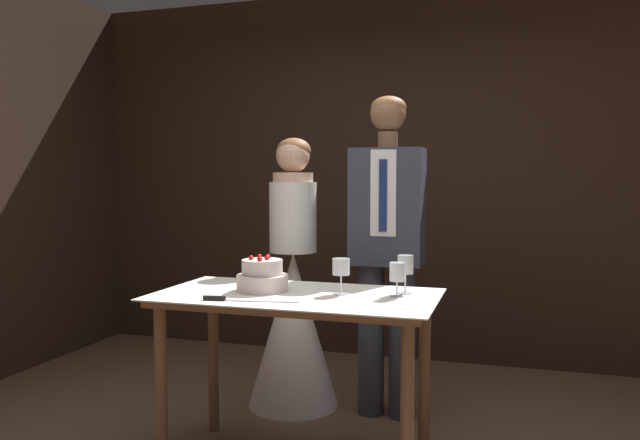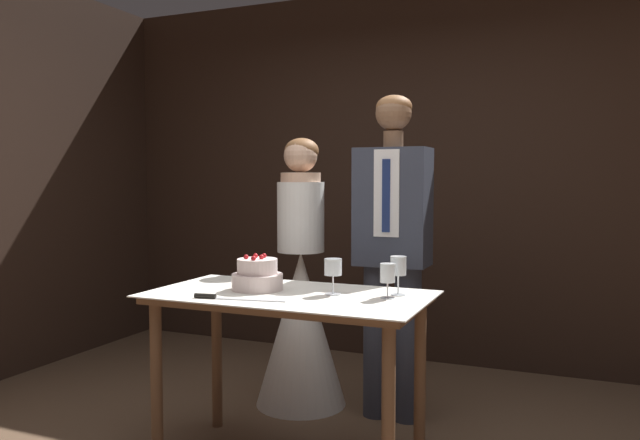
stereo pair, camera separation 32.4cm
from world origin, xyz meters
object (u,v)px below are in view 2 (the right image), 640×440
Objects in this scene: cake_knife at (222,297)px; cake_table at (289,317)px; wine_glass_middle at (398,267)px; wine_glass_near at (388,275)px; wine_glass_far at (333,269)px; groom at (393,241)px; tiered_cake at (257,276)px; bride at (301,308)px.

cake_table is at bearing 39.07° from cake_knife.
wine_glass_middle is at bearing 17.41° from cake_table.
cake_knife is 2.69× the size of wine_glass_near.
wine_glass_far is at bearing 25.80° from cake_knife.
wine_glass_near is at bearing -75.47° from groom.
wine_glass_middle is at bearing 76.91° from wine_glass_near.
groom reaches higher than wine_glass_far.
tiered_cake is at bearing -122.72° from groom.
cake_knife is at bearing -116.49° from groom.
groom is (0.08, 0.70, 0.07)m from wine_glass_far.
cake_table is at bearing -173.07° from wine_glass_near.
bride is at bearing 124.77° from wine_glass_far.
cake_table is 0.51m from wine_glass_near.
bride is (-0.77, 0.60, -0.37)m from wine_glass_middle.
cake_knife is 2.54× the size of wine_glass_far.
wine_glass_far is at bearing 14.75° from cake_table.
groom reaches higher than wine_glass_middle.
wine_glass_middle is at bearing -71.32° from groom.
tiered_cake is at bearing -177.39° from wine_glass_near.
bride reaches higher than wine_glass_middle.
groom is (-0.20, 0.60, 0.06)m from wine_glass_middle.
cake_table is at bearing -162.59° from wine_glass_middle.
cake_knife is at bearing -85.99° from bride.
tiered_cake is at bearing -82.06° from bride.
tiered_cake is 0.15× the size of bride.
groom is at bearing 69.34° from cake_table.
bride is (-0.48, 0.70, -0.36)m from wine_glass_far.
tiered_cake is 0.68m from wine_glass_middle.
groom is at bearing 108.68° from wine_glass_middle.
wine_glass_near is 0.72m from groom.
bride reaches higher than cake_knife.
wine_glass_middle is 1.04m from bride.
wine_glass_middle is at bearing 19.25° from wine_glass_far.
tiered_cake is 0.65m from wine_glass_near.
wine_glass_near reaches higher than cake_table.
cake_table is 8.28× the size of wine_glass_near.
tiered_cake is at bearing -169.36° from wine_glass_middle.
groom is at bearing 83.35° from wine_glass_far.
cake_knife is 0.81m from wine_glass_middle.
wine_glass_near is (0.68, 0.30, 0.10)m from cake_knife.
cake_knife is (-0.21, -0.24, 0.12)m from cake_table.
cake_table is at bearing -110.66° from groom.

